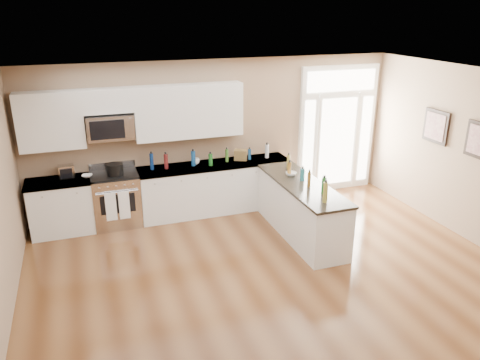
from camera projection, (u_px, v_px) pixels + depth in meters
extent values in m
plane|color=#522F17|center=(312.00, 323.00, 5.76)|extent=(8.00, 8.00, 0.00)
plane|color=#90755B|center=(217.00, 135.00, 8.82)|extent=(7.00, 0.00, 7.00)
plane|color=white|center=(327.00, 97.00, 4.79)|extent=(8.00, 8.00, 0.00)
cube|color=silver|center=(63.00, 207.00, 7.99)|extent=(1.06, 0.62, 0.90)
cube|color=black|center=(66.00, 228.00, 8.13)|extent=(1.02, 0.52, 0.10)
cube|color=black|center=(59.00, 182.00, 7.83)|extent=(1.10, 0.66, 0.04)
cube|color=silver|center=(215.00, 188.00, 8.83)|extent=(2.81, 0.62, 0.90)
cube|color=black|center=(215.00, 208.00, 8.97)|extent=(2.77, 0.52, 0.10)
cube|color=black|center=(215.00, 165.00, 8.66)|extent=(2.85, 0.66, 0.04)
cube|color=silver|center=(301.00, 210.00, 7.88)|extent=(0.65, 2.28, 0.90)
cube|color=black|center=(300.00, 231.00, 8.02)|extent=(0.61, 2.18, 0.10)
cube|color=black|center=(302.00, 184.00, 7.71)|extent=(0.69, 2.32, 0.04)
cube|color=silver|center=(50.00, 121.00, 7.60)|extent=(1.04, 0.33, 0.95)
cube|color=silver|center=(189.00, 111.00, 8.32)|extent=(1.94, 0.33, 0.95)
cube|color=silver|center=(107.00, 101.00, 7.79)|extent=(0.82, 0.33, 0.40)
cube|color=silver|center=(110.00, 127.00, 7.92)|extent=(0.78, 0.40, 0.42)
cube|color=black|center=(107.00, 130.00, 7.72)|extent=(0.56, 0.01, 0.32)
cube|color=white|center=(337.00, 130.00, 9.61)|extent=(1.70, 0.08, 2.60)
cube|color=white|center=(337.00, 142.00, 9.65)|extent=(0.78, 0.02, 1.80)
cube|color=white|center=(309.00, 145.00, 9.44)|extent=(0.22, 0.02, 1.80)
cube|color=white|center=(365.00, 139.00, 9.85)|extent=(0.22, 0.02, 1.80)
cube|color=white|center=(342.00, 81.00, 9.21)|extent=(1.50, 0.02, 0.40)
cube|color=black|center=(436.00, 126.00, 8.19)|extent=(0.04, 0.58, 0.58)
cube|color=brown|center=(435.00, 127.00, 8.18)|extent=(0.01, 0.46, 0.46)
cube|color=brown|center=(480.00, 141.00, 7.30)|extent=(0.01, 0.46, 0.46)
cube|color=silver|center=(116.00, 200.00, 8.26)|extent=(0.80, 0.66, 0.92)
cube|color=black|center=(114.00, 175.00, 8.10)|extent=(0.80, 0.60, 0.03)
cube|color=silver|center=(112.00, 166.00, 8.34)|extent=(0.80, 0.04, 0.14)
cube|color=black|center=(118.00, 204.00, 7.95)|extent=(0.58, 0.01, 0.34)
cylinder|color=silver|center=(117.00, 193.00, 7.85)|extent=(0.70, 0.02, 0.02)
cube|color=white|center=(111.00, 207.00, 7.89)|extent=(0.18, 0.02, 0.50)
cube|color=white|center=(124.00, 205.00, 7.95)|extent=(0.18, 0.02, 0.50)
cylinder|color=black|center=(115.00, 169.00, 8.01)|extent=(0.37, 0.37, 0.22)
cube|color=silver|center=(66.00, 171.00, 7.92)|extent=(0.27, 0.22, 0.22)
cube|color=brown|center=(241.00, 155.00, 8.85)|extent=(0.28, 0.25, 0.19)
imported|color=white|center=(87.00, 176.00, 7.97)|extent=(0.20, 0.20, 0.04)
imported|color=white|center=(291.00, 174.00, 8.04)|extent=(0.19, 0.19, 0.06)
imported|color=white|center=(196.00, 161.00, 8.61)|extent=(0.19, 0.19, 0.11)
cylinder|color=#19591E|center=(324.00, 186.00, 7.21)|extent=(0.07, 0.07, 0.27)
cylinder|color=navy|center=(249.00, 154.00, 8.88)|extent=(0.06, 0.06, 0.20)
cylinder|color=brown|center=(309.00, 179.00, 7.50)|extent=(0.06, 0.06, 0.25)
cylinder|color=olive|center=(325.00, 192.00, 6.90)|extent=(0.07, 0.07, 0.31)
cylinder|color=#26727F|center=(302.00, 175.00, 7.78)|extent=(0.07, 0.07, 0.21)
cylinder|color=#591919|center=(166.00, 161.00, 8.35)|extent=(0.07, 0.07, 0.27)
cylinder|color=#B2B2B7|center=(267.00, 151.00, 8.96)|extent=(0.07, 0.07, 0.26)
cylinder|color=navy|center=(152.00, 162.00, 8.30)|extent=(0.06, 0.06, 0.30)
cylinder|color=#3F7226|center=(227.00, 156.00, 8.73)|extent=(0.06, 0.06, 0.24)
cylinder|color=#19591E|center=(211.00, 160.00, 8.53)|extent=(0.07, 0.07, 0.22)
cylinder|color=navy|center=(193.00, 158.00, 8.50)|extent=(0.08, 0.08, 0.27)
cylinder|color=brown|center=(289.00, 168.00, 8.07)|extent=(0.06, 0.06, 0.22)
cylinder|color=olive|center=(288.00, 162.00, 8.37)|extent=(0.06, 0.06, 0.25)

